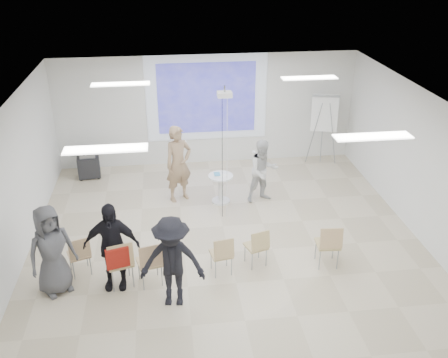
{
  "coord_description": "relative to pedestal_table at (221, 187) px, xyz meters",
  "views": [
    {
      "loc": [
        -1.14,
        -8.27,
        5.73
      ],
      "look_at": [
        0.0,
        0.8,
        1.25
      ],
      "focal_mm": 40.0,
      "sensor_mm": 36.0,
      "label": 1
    }
  ],
  "objects": [
    {
      "name": "floor",
      "position": [
        -0.09,
        -2.11,
        -0.45
      ],
      "size": [
        8.0,
        9.0,
        0.1
      ],
      "primitive_type": "cube",
      "color": "beige",
      "rests_on": "ground"
    },
    {
      "name": "ceiling",
      "position": [
        -0.09,
        -2.11,
        2.65
      ],
      "size": [
        8.0,
        9.0,
        0.1
      ],
      "primitive_type": "cube",
      "color": "white",
      "rests_on": "wall_back"
    },
    {
      "name": "wall_back",
      "position": [
        -0.09,
        2.44,
        1.1
      ],
      "size": [
        8.0,
        0.1,
        3.0
      ],
      "primitive_type": "cube",
      "color": "silver",
      "rests_on": "floor"
    },
    {
      "name": "wall_left",
      "position": [
        -4.14,
        -2.11,
        1.1
      ],
      "size": [
        0.1,
        9.0,
        3.0
      ],
      "primitive_type": "cube",
      "color": "silver",
      "rests_on": "floor"
    },
    {
      "name": "wall_right",
      "position": [
        3.96,
        -2.11,
        1.1
      ],
      "size": [
        0.1,
        9.0,
        3.0
      ],
      "primitive_type": "cube",
      "color": "silver",
      "rests_on": "floor"
    },
    {
      "name": "projection_halo",
      "position": [
        -0.09,
        2.37,
        1.45
      ],
      "size": [
        3.2,
        0.01,
        2.3
      ],
      "primitive_type": "cube",
      "color": "silver",
      "rests_on": "wall_back"
    },
    {
      "name": "projection_image",
      "position": [
        -0.09,
        2.36,
        1.45
      ],
      "size": [
        2.6,
        0.01,
        1.9
      ],
      "primitive_type": "cube",
      "color": "#3232AA",
      "rests_on": "wall_back"
    },
    {
      "name": "pedestal_table",
      "position": [
        0.0,
        0.0,
        0.0
      ],
      "size": [
        0.59,
        0.59,
        0.72
      ],
      "rotation": [
        0.0,
        0.0,
        0.01
      ],
      "color": "white",
      "rests_on": "floor"
    },
    {
      "name": "player_left",
      "position": [
        -0.96,
        0.28,
        0.65
      ],
      "size": [
        0.91,
        0.8,
        2.09
      ],
      "primitive_type": "imported",
      "rotation": [
        0.0,
        0.0,
        0.47
      ],
      "color": "#9E7F61",
      "rests_on": "floor"
    },
    {
      "name": "player_right",
      "position": [
        1.0,
        -0.03,
        0.45
      ],
      "size": [
        0.95,
        0.83,
        1.69
      ],
      "primitive_type": "imported",
      "rotation": [
        0.0,
        0.0,
        0.24
      ],
      "color": "silver",
      "rests_on": "floor"
    },
    {
      "name": "controller_left",
      "position": [
        -0.78,
        0.53,
        0.98
      ],
      "size": [
        0.09,
        0.13,
        0.04
      ],
      "primitive_type": "cube",
      "rotation": [
        0.0,
        0.0,
        0.47
      ],
      "color": "silver",
      "rests_on": "player_left"
    },
    {
      "name": "controller_right",
      "position": [
        0.82,
        0.22,
        0.74
      ],
      "size": [
        0.08,
        0.14,
        0.04
      ],
      "primitive_type": "cube",
      "rotation": [
        0.0,
        0.0,
        0.24
      ],
      "color": "white",
      "rests_on": "player_right"
    },
    {
      "name": "chair_far_left",
      "position": [
        -2.91,
        -2.5,
        0.09
      ],
      "size": [
        0.5,
        0.52,
        0.82
      ],
      "rotation": [
        0.0,
        0.0,
        0.34
      ],
      "color": "tan",
      "rests_on": "floor"
    },
    {
      "name": "chair_left_mid",
      "position": [
        -2.14,
        -2.94,
        0.16
      ],
      "size": [
        0.56,
        0.58,
        0.96
      ],
      "rotation": [
        0.0,
        0.0,
        0.27
      ],
      "color": "tan",
      "rests_on": "floor"
    },
    {
      "name": "chair_left_inner",
      "position": [
        -1.61,
        -2.97,
        0.13
      ],
      "size": [
        0.52,
        0.55,
        0.9
      ],
      "rotation": [
        0.0,
        0.0,
        0.26
      ],
      "color": "tan",
      "rests_on": "floor"
    },
    {
      "name": "chair_center",
      "position": [
        -0.3,
        -2.81,
        0.08
      ],
      "size": [
        0.44,
        0.47,
        0.82
      ],
      "rotation": [
        0.0,
        0.0,
        0.17
      ],
      "color": "tan",
      "rests_on": "floor"
    },
    {
      "name": "chair_right_inner",
      "position": [
        0.39,
        -2.62,
        0.08
      ],
      "size": [
        0.48,
        0.5,
        0.81
      ],
      "rotation": [
        0.0,
        0.0,
        0.3
      ],
      "color": "tan",
      "rests_on": "floor"
    },
    {
      "name": "chair_right_far",
      "position": [
        1.72,
        -2.81,
        0.14
      ],
      "size": [
        0.46,
        0.49,
        0.91
      ],
      "rotation": [
        0.0,
        0.0,
        -0.07
      ],
      "color": "tan",
      "rests_on": "floor"
    },
    {
      "name": "red_jacket",
      "position": [
        -2.16,
        -3.08,
        0.32
      ],
      "size": [
        0.41,
        0.19,
        0.38
      ],
      "primitive_type": "cube",
      "rotation": [
        0.0,
        0.0,
        0.27
      ],
      "color": "#A61E14",
      "rests_on": "chair_left_mid"
    },
    {
      "name": "laptop",
      "position": [
        -1.63,
        -2.87,
        0.08
      ],
      "size": [
        0.38,
        0.32,
        0.03
      ],
      "primitive_type": "imported",
      "rotation": [
        0.0,
        0.0,
        3.4
      ],
      "color": "black",
      "rests_on": "chair_left_inner"
    },
    {
      "name": "audience_left",
      "position": [
        -2.27,
        -2.9,
        0.57
      ],
      "size": [
        1.17,
        0.76,
        1.93
      ],
      "primitive_type": "imported",
      "rotation": [
        0.0,
        0.0,
        -0.07
      ],
      "color": "black",
      "rests_on": "floor"
    },
    {
      "name": "audience_mid",
      "position": [
        -1.23,
        -3.5,
        0.55
      ],
      "size": [
        1.32,
        0.84,
        1.91
      ],
      "primitive_type": "imported",
      "rotation": [
        0.0,
        0.0,
        -0.14
      ],
      "color": "black",
      "rests_on": "floor"
    },
    {
      "name": "audience_outer",
      "position": [
        -3.29,
        -2.9,
        0.55
      ],
      "size": [
        1.11,
        1.02,
        1.89
      ],
      "primitive_type": "imported",
      "rotation": [
        0.0,
        0.0,
        0.58
      ],
      "color": "#525257",
      "rests_on": "floor"
    },
    {
      "name": "flipchart_easel",
      "position": [
        3.03,
        1.92,
        1.03
      ],
      "size": [
        0.82,
        0.64,
        1.94
      ],
      "rotation": [
        0.0,
        0.0,
        -0.24
      ],
      "color": "gray",
      "rests_on": "floor"
    },
    {
      "name": "av_cart",
      "position": [
        -3.26,
        1.79,
        -0.02
      ],
      "size": [
        0.6,
        0.5,
        0.83
      ],
      "rotation": [
        0.0,
        0.0,
        0.11
      ],
      "color": "black",
      "rests_on": "floor"
    },
    {
      "name": "ceiling_projector",
      "position": [
        0.01,
        -0.62,
        2.29
      ],
      "size": [
        0.3,
        0.25,
        3.0
      ],
      "color": "white",
      "rests_on": "ceiling"
    },
    {
      "name": "fluor_panel_nw",
      "position": [
        -2.09,
        -0.11,
        2.57
      ],
      "size": [
        1.2,
        0.3,
        0.02
      ],
      "primitive_type": "cube",
      "color": "white",
      "rests_on": "ceiling"
    },
    {
      "name": "fluor_panel_ne",
      "position": [
        1.91,
        -0.11,
        2.57
      ],
      "size": [
        1.2,
        0.3,
        0.02
      ],
      "primitive_type": "cube",
      "color": "white",
      "rests_on": "ceiling"
    },
    {
      "name": "fluor_panel_sw",
      "position": [
        -2.09,
        -3.61,
        2.57
      ],
      "size": [
        1.2,
        0.3,
        0.02
      ],
      "primitive_type": "cube",
      "color": "white",
      "rests_on": "ceiling"
    },
    {
      "name": "fluor_panel_se",
      "position": [
        1.91,
        -3.61,
        2.57
      ],
      "size": [
        1.2,
        0.3,
        0.02
      ],
      "primitive_type": "cube",
      "color": "white",
      "rests_on": "ceiling"
    }
  ]
}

